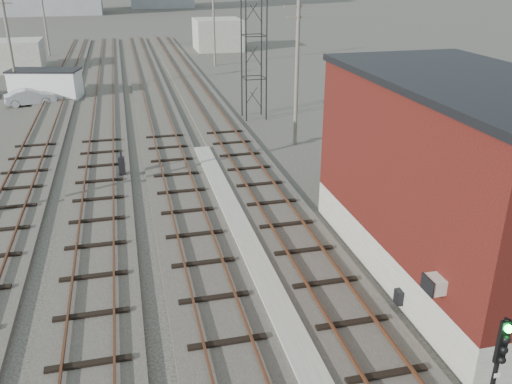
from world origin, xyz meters
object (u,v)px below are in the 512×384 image
object	(u,v)px
site_trailer	(46,84)
car_silver	(30,97)
switch_stand	(122,166)
car_red	(29,85)
signal_mast	(495,377)

from	to	relation	value
site_trailer	car_silver	size ratio (longest dim) A/B	1.59
switch_stand	car_red	distance (m)	25.26
signal_mast	switch_stand	size ratio (longest dim) A/B	2.63
car_red	switch_stand	bearing A→B (deg)	-170.15
signal_mast	site_trailer	xyz separation A→B (m)	(-13.96, 41.00, -0.87)
site_trailer	switch_stand	bearing A→B (deg)	-59.95
site_trailer	car_silver	bearing A→B (deg)	-101.57
switch_stand	car_red	bearing A→B (deg)	110.76
signal_mast	site_trailer	bearing A→B (deg)	108.80
switch_stand	site_trailer	xyz separation A→B (m)	(-5.95, 20.80, 0.58)
signal_mast	car_red	bearing A→B (deg)	109.66
car_red	car_silver	bearing A→B (deg)	-179.94
site_trailer	car_silver	distance (m)	2.52
car_silver	site_trailer	bearing A→B (deg)	-37.71
site_trailer	car_red	bearing A→B (deg)	133.84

